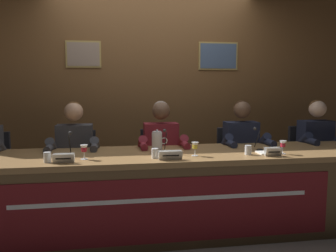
{
  "coord_description": "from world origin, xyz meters",
  "views": [
    {
      "loc": [
        -0.5,
        -3.15,
        1.38
      ],
      "look_at": [
        0.0,
        0.0,
        1.01
      ],
      "focal_mm": 37.15,
      "sensor_mm": 36.0,
      "label": 1
    }
  ],
  "objects_px": {
    "juice_glass_left": "(84,149)",
    "microphone_center": "(166,145)",
    "water_pitcher_central": "(157,141)",
    "microphone_right": "(258,143)",
    "panelist_right": "(243,148)",
    "juice_glass_right": "(283,145)",
    "chair_far_right": "(308,165)",
    "microphone_left": "(70,148)",
    "water_cup_right": "(248,150)",
    "panelist_far_right": "(319,145)",
    "water_cup_center": "(155,154)",
    "nameplate_right": "(273,152)",
    "chair_center": "(160,171)",
    "nameplate_left": "(64,158)",
    "nameplate_center": "(171,155)",
    "conference_table": "(170,179)",
    "panelist_left": "(74,152)",
    "juice_glass_center": "(195,146)",
    "chair_right": "(236,168)",
    "panelist_center": "(162,150)",
    "water_cup_left": "(48,158)",
    "chair_left": "(77,174)"
  },
  "relations": [
    {
      "from": "microphone_right",
      "to": "juice_glass_center",
      "type": "bearing_deg",
      "value": -166.13
    },
    {
      "from": "juice_glass_left",
      "to": "nameplate_center",
      "type": "height_order",
      "value": "juice_glass_left"
    },
    {
      "from": "juice_glass_right",
      "to": "nameplate_center",
      "type": "bearing_deg",
      "value": -175.47
    },
    {
      "from": "water_cup_center",
      "to": "nameplate_right",
      "type": "xyz_separation_m",
      "value": [
        1.05,
        -0.08,
        0.0
      ]
    },
    {
      "from": "chair_right",
      "to": "panelist_left",
      "type": "bearing_deg",
      "value": -173.67
    },
    {
      "from": "microphone_left",
      "to": "water_cup_right",
      "type": "bearing_deg",
      "value": -5.39
    },
    {
      "from": "chair_right",
      "to": "microphone_right",
      "type": "relative_size",
      "value": 4.12
    },
    {
      "from": "microphone_center",
      "to": "microphone_left",
      "type": "bearing_deg",
      "value": -177.53
    },
    {
      "from": "water_cup_right",
      "to": "panelist_left",
      "type": "bearing_deg",
      "value": 159.01
    },
    {
      "from": "nameplate_left",
      "to": "chair_far_right",
      "type": "xyz_separation_m",
      "value": [
        2.69,
        0.91,
        -0.37
      ]
    },
    {
      "from": "microphone_right",
      "to": "conference_table",
      "type": "bearing_deg",
      "value": -173.23
    },
    {
      "from": "panelist_left",
      "to": "chair_right",
      "type": "distance_m",
      "value": 1.82
    },
    {
      "from": "microphone_center",
      "to": "panelist_right",
      "type": "height_order",
      "value": "panelist_right"
    },
    {
      "from": "chair_left",
      "to": "water_cup_center",
      "type": "xyz_separation_m",
      "value": [
        0.75,
        -0.83,
        0.36
      ]
    },
    {
      "from": "panelist_far_right",
      "to": "chair_left",
      "type": "bearing_deg",
      "value": 175.77
    },
    {
      "from": "panelist_center",
      "to": "nameplate_center",
      "type": "distance_m",
      "value": 0.73
    },
    {
      "from": "conference_table",
      "to": "juice_glass_left",
      "type": "height_order",
      "value": "juice_glass_left"
    },
    {
      "from": "juice_glass_center",
      "to": "water_cup_left",
      "type": "bearing_deg",
      "value": -176.75
    },
    {
      "from": "chair_right",
      "to": "juice_glass_right",
      "type": "height_order",
      "value": "chair_right"
    },
    {
      "from": "juice_glass_right",
      "to": "microphone_right",
      "type": "xyz_separation_m",
      "value": [
        -0.15,
        0.21,
        -0.01
      ]
    },
    {
      "from": "nameplate_left",
      "to": "chair_center",
      "type": "xyz_separation_m",
      "value": [
        0.9,
        0.91,
        -0.37
      ]
    },
    {
      "from": "water_pitcher_central",
      "to": "microphone_right",
      "type": "bearing_deg",
      "value": -6.01
    },
    {
      "from": "panelist_center",
      "to": "nameplate_right",
      "type": "distance_m",
      "value": 1.15
    },
    {
      "from": "water_cup_left",
      "to": "water_cup_right",
      "type": "bearing_deg",
      "value": 1.71
    },
    {
      "from": "nameplate_left",
      "to": "nameplate_center",
      "type": "xyz_separation_m",
      "value": [
        0.87,
        -0.01,
        0.0
      ]
    },
    {
      "from": "water_cup_center",
      "to": "water_pitcher_central",
      "type": "distance_m",
      "value": 0.32
    },
    {
      "from": "panelist_center",
      "to": "juice_glass_right",
      "type": "bearing_deg",
      "value": -31.93
    },
    {
      "from": "nameplate_right",
      "to": "chair_far_right",
      "type": "distance_m",
      "value": 1.33
    },
    {
      "from": "chair_left",
      "to": "nameplate_right",
      "type": "height_order",
      "value": "chair_left"
    },
    {
      "from": "water_cup_center",
      "to": "juice_glass_right",
      "type": "distance_m",
      "value": 1.17
    },
    {
      "from": "chair_center",
      "to": "water_pitcher_central",
      "type": "relative_size",
      "value": 4.24
    },
    {
      "from": "water_cup_right",
      "to": "microphone_right",
      "type": "xyz_separation_m",
      "value": [
        0.17,
        0.18,
        0.04
      ]
    },
    {
      "from": "juice_glass_center",
      "to": "water_cup_right",
      "type": "xyz_separation_m",
      "value": [
        0.49,
        -0.02,
        -0.05
      ]
    },
    {
      "from": "panelist_right",
      "to": "juice_glass_right",
      "type": "distance_m",
      "value": 0.67
    },
    {
      "from": "juice_glass_right",
      "to": "microphone_right",
      "type": "bearing_deg",
      "value": 125.46
    },
    {
      "from": "conference_table",
      "to": "juice_glass_center",
      "type": "relative_size",
      "value": 38.54
    },
    {
      "from": "water_cup_left",
      "to": "microphone_right",
      "type": "height_order",
      "value": "microphone_right"
    },
    {
      "from": "chair_center",
      "to": "water_pitcher_central",
      "type": "distance_m",
      "value": 0.68
    },
    {
      "from": "microphone_center",
      "to": "panelist_right",
      "type": "distance_m",
      "value": 1.02
    },
    {
      "from": "panelist_left",
      "to": "nameplate_left",
      "type": "relative_size",
      "value": 7.21
    },
    {
      "from": "panelist_right",
      "to": "nameplate_right",
      "type": "relative_size",
      "value": 8.03
    },
    {
      "from": "chair_right",
      "to": "water_pitcher_central",
      "type": "relative_size",
      "value": 4.24
    },
    {
      "from": "chair_far_right",
      "to": "chair_center",
      "type": "bearing_deg",
      "value": 180.0
    },
    {
      "from": "water_cup_right",
      "to": "panelist_far_right",
      "type": "xyz_separation_m",
      "value": [
        1.09,
        0.61,
        -0.09
      ]
    },
    {
      "from": "nameplate_left",
      "to": "nameplate_center",
      "type": "distance_m",
      "value": 0.87
    },
    {
      "from": "chair_far_right",
      "to": "microphone_left",
      "type": "bearing_deg",
      "value": -166.08
    },
    {
      "from": "water_cup_right",
      "to": "panelist_far_right",
      "type": "height_order",
      "value": "panelist_far_right"
    },
    {
      "from": "juice_glass_left",
      "to": "microphone_center",
      "type": "distance_m",
      "value": 0.74
    },
    {
      "from": "nameplate_center",
      "to": "chair_far_right",
      "type": "height_order",
      "value": "chair_far_right"
    },
    {
      "from": "panelist_right",
      "to": "microphone_right",
      "type": "height_order",
      "value": "panelist_right"
    }
  ]
}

